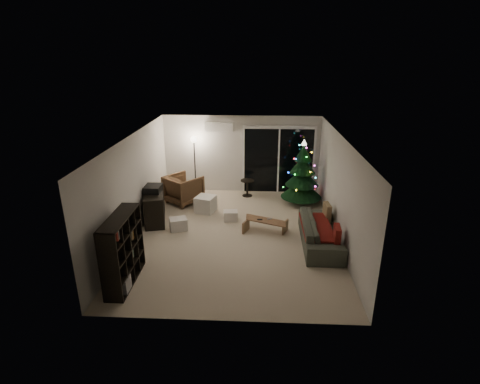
% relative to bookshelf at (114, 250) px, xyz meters
% --- Properties ---
extents(room, '(6.50, 7.51, 2.60)m').
position_rel_bookshelf_xyz_m(room, '(2.71, 3.65, 0.30)').
color(room, beige).
rests_on(room, ground).
extents(bookshelf, '(0.46, 1.45, 1.42)m').
position_rel_bookshelf_xyz_m(bookshelf, '(0.00, 0.00, 0.00)').
color(bookshelf, black).
rests_on(bookshelf, floor).
extents(media_cabinet, '(0.80, 1.42, 0.84)m').
position_rel_bookshelf_xyz_m(media_cabinet, '(0.00, 2.93, -0.29)').
color(media_cabinet, black).
rests_on(media_cabinet, floor).
extents(stereo, '(0.42, 0.50, 0.18)m').
position_rel_bookshelf_xyz_m(stereo, '(0.00, 2.93, 0.21)').
color(stereo, black).
rests_on(stereo, media_cabinet).
extents(armchair, '(1.33, 1.33, 0.87)m').
position_rel_bookshelf_xyz_m(armchair, '(0.53, 4.29, -0.28)').
color(armchair, brown).
rests_on(armchair, floor).
extents(ottoman, '(0.64, 0.64, 0.46)m').
position_rel_bookshelf_xyz_m(ottoman, '(1.29, 3.61, -0.48)').
color(ottoman, beige).
rests_on(ottoman, floor).
extents(cardboard_box_a, '(0.52, 0.46, 0.31)m').
position_rel_bookshelf_xyz_m(cardboard_box_a, '(0.75, 2.39, -0.56)').
color(cardboard_box_a, silver).
rests_on(cardboard_box_a, floor).
extents(cardboard_box_b, '(0.41, 0.32, 0.27)m').
position_rel_bookshelf_xyz_m(cardboard_box_b, '(2.06, 3.04, -0.58)').
color(cardboard_box_b, silver).
rests_on(cardboard_box_b, floor).
extents(side_table, '(0.46, 0.46, 0.53)m').
position_rel_bookshelf_xyz_m(side_table, '(2.46, 4.94, -0.45)').
color(side_table, black).
rests_on(side_table, floor).
extents(floor_lamp, '(0.30, 0.30, 1.85)m').
position_rel_bookshelf_xyz_m(floor_lamp, '(0.78, 5.04, 0.21)').
color(floor_lamp, black).
rests_on(floor_lamp, floor).
extents(sofa, '(0.88, 2.18, 0.63)m').
position_rel_bookshelf_xyz_m(sofa, '(4.30, 1.78, -0.40)').
color(sofa, '#4B5143').
rests_on(sofa, floor).
extents(sofa_throw, '(0.68, 1.56, 0.05)m').
position_rel_bookshelf_xyz_m(sofa_throw, '(4.20, 1.78, -0.25)').
color(sofa_throw, maroon).
rests_on(sofa_throw, sofa).
extents(cushion_a, '(0.16, 0.43, 0.42)m').
position_rel_bookshelf_xyz_m(cushion_a, '(4.55, 2.43, -0.14)').
color(cushion_a, '#8E7455').
rests_on(cushion_a, sofa).
extents(cushion_b, '(0.15, 0.42, 0.42)m').
position_rel_bookshelf_xyz_m(cushion_b, '(4.55, 1.13, -0.14)').
color(cushion_b, maroon).
rests_on(cushion_b, sofa).
extents(coffee_table, '(1.13, 0.76, 0.34)m').
position_rel_bookshelf_xyz_m(coffee_table, '(3.01, 2.37, -0.54)').
color(coffee_table, brown).
rests_on(coffee_table, floor).
extents(remote_a, '(0.13, 0.04, 0.02)m').
position_rel_bookshelf_xyz_m(remote_a, '(2.86, 2.37, -0.37)').
color(remote_a, black).
rests_on(remote_a, coffee_table).
extents(remote_b, '(0.13, 0.08, 0.02)m').
position_rel_bookshelf_xyz_m(remote_b, '(3.11, 2.42, -0.37)').
color(remote_b, slate).
rests_on(remote_b, coffee_table).
extents(christmas_tree, '(1.46, 1.46, 1.99)m').
position_rel_bookshelf_xyz_m(christmas_tree, '(4.11, 4.36, 0.28)').
color(christmas_tree, black).
rests_on(christmas_tree, floor).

